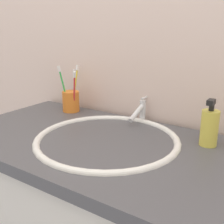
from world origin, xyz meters
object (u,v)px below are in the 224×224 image
Objects in this scene: toothbrush_cup at (71,101)px; toothbrush_white at (74,87)px; soap_dispenser at (209,127)px; toothbrush_green at (63,86)px; toothbrush_yellow at (75,84)px; toothbrush_red at (74,89)px; faucet at (140,111)px.

toothbrush_cup is 0.50× the size of toothbrush_white.
toothbrush_green is at bearing 177.78° from soap_dispenser.
toothbrush_cup is 0.59× the size of soap_dispenser.
toothbrush_green is at bearing -97.99° from toothbrush_yellow.
toothbrush_white is 0.93× the size of toothbrush_yellow.
toothbrush_white is 0.91× the size of toothbrush_green.
soap_dispenser is (0.64, -0.02, -0.06)m from toothbrush_green.
toothbrush_white is 0.05m from toothbrush_green.
toothbrush_red is at bearing 177.56° from soap_dispenser.
toothbrush_green is at bearing -124.61° from toothbrush_white.
toothbrush_yellow is (-0.02, 0.03, 0.01)m from toothbrush_white.
toothbrush_white is at bearing 173.96° from soap_dispenser.
toothbrush_white is 0.05m from toothbrush_red.
toothbrush_white is at bearing 55.39° from toothbrush_green.
soap_dispenser is at bearing -17.10° from faucet.
faucet is 1.56× the size of toothbrush_cup.
toothbrush_green is (-0.35, -0.07, 0.07)m from faucet.
faucet is at bearing -0.52° from toothbrush_yellow.
toothbrush_red is (0.04, -0.04, -0.00)m from toothbrush_white.
toothbrush_white is (-0.32, -0.03, 0.06)m from faucet.
toothbrush_yellow reaches higher than toothbrush_cup.
toothbrush_red reaches higher than toothbrush_cup.
toothbrush_green reaches higher than toothbrush_red.
faucet is 0.35m from toothbrush_yellow.
toothbrush_white reaches higher than faucet.
toothbrush_red is at bearing -0.21° from toothbrush_green.
faucet is 0.33m from toothbrush_cup.
toothbrush_cup is 0.62m from soap_dispenser.
toothbrush_white is (0.01, 0.02, 0.06)m from toothbrush_cup.
toothbrush_white is 0.99× the size of toothbrush_red.
toothbrush_red is at bearing -26.52° from toothbrush_cup.
toothbrush_white is at bearing -175.49° from faucet.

